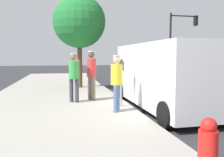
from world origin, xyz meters
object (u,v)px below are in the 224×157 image
object	(u,v)px
parked_van	(167,75)
pedestrian_in_yellow	(117,80)
pedestrian_in_green	(74,74)
traffic_light_corner	(180,34)
pedestrian_in_red	(92,72)
fire_hydrant	(208,152)
street_tree	(79,22)
parking_meter_near	(121,74)

from	to	relation	value
parked_van	pedestrian_in_yellow	bearing A→B (deg)	18.28
pedestrian_in_green	traffic_light_corner	world-z (taller)	traffic_light_corner
pedestrian_in_yellow	parked_van	bearing A→B (deg)	-161.72
pedestrian_in_red	traffic_light_corner	world-z (taller)	traffic_light_corner
fire_hydrant	traffic_light_corner	bearing A→B (deg)	-115.82
parked_van	traffic_light_corner	distance (m)	12.89
pedestrian_in_green	street_tree	size ratio (longest dim) A/B	0.37
pedestrian_in_yellow	parked_van	xyz separation A→B (m)	(-1.81, -0.60, 0.07)
pedestrian_in_red	fire_hydrant	xyz separation A→B (m)	(-0.70, 6.23, -0.62)
parking_meter_near	parked_van	world-z (taller)	parked_van
street_tree	parked_van	bearing A→B (deg)	115.26
parking_meter_near	traffic_light_corner	distance (m)	13.57
parking_meter_near	traffic_light_corner	size ratio (longest dim) A/B	0.29
parking_meter_near	traffic_light_corner	bearing A→B (deg)	-124.65
pedestrian_in_green	fire_hydrant	bearing A→B (deg)	102.84
street_tree	parking_meter_near	bearing A→B (deg)	100.56
parking_meter_near	fire_hydrant	world-z (taller)	parking_meter_near
pedestrian_in_red	fire_hydrant	bearing A→B (deg)	96.38
pedestrian_in_green	traffic_light_corner	xyz separation A→B (m)	(-9.05, -10.00, 2.38)
pedestrian_in_red	pedestrian_in_green	bearing A→B (deg)	25.11
street_tree	fire_hydrant	xyz separation A→B (m)	(-0.85, 10.00, -2.91)
parking_meter_near	parked_van	size ratio (longest dim) A/B	0.29
pedestrian_in_yellow	parked_van	world-z (taller)	parked_van
parking_meter_near	pedestrian_in_red	xyz separation A→B (m)	(0.80, -1.30, 0.01)
pedestrian_in_red	pedestrian_in_yellow	xyz separation A→B (m)	(-0.49, 2.01, -0.11)
traffic_light_corner	fire_hydrant	size ratio (longest dim) A/B	6.05
pedestrian_in_yellow	pedestrian_in_red	bearing A→B (deg)	-76.34
street_tree	fire_hydrant	world-z (taller)	street_tree
fire_hydrant	street_tree	bearing A→B (deg)	-85.16
pedestrian_in_green	traffic_light_corner	distance (m)	13.70
street_tree	fire_hydrant	bearing A→B (deg)	94.84
parking_meter_near	pedestrian_in_yellow	world-z (taller)	pedestrian_in_yellow
traffic_light_corner	fire_hydrant	xyz separation A→B (m)	(7.70, 15.92, -2.95)
parking_meter_near	fire_hydrant	distance (m)	4.96
pedestrian_in_yellow	parking_meter_near	bearing A→B (deg)	-113.56
parked_van	fire_hydrant	xyz separation A→B (m)	(1.60, 4.82, -0.59)
pedestrian_in_green	pedestrian_in_red	bearing A→B (deg)	-154.89
pedestrian_in_yellow	pedestrian_in_green	xyz separation A→B (m)	(1.14, -1.70, 0.05)
pedestrian_in_red	street_tree	xyz separation A→B (m)	(0.15, -3.77, 2.29)
fire_hydrant	pedestrian_in_red	bearing A→B (deg)	-83.62
parking_meter_near	pedestrian_in_red	distance (m)	1.53
traffic_light_corner	street_tree	bearing A→B (deg)	34.71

